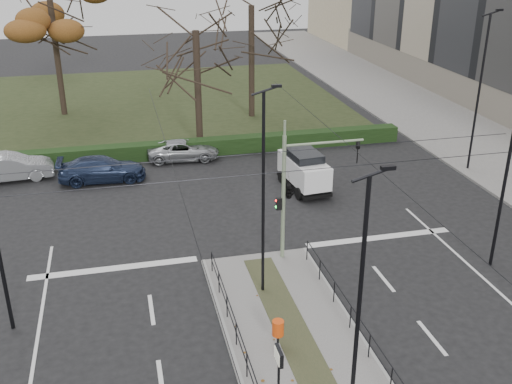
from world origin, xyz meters
TOP-DOWN VIEW (x-y plane):
  - ground at (0.00, 0.00)m, footprint 140.00×140.00m
  - median_island at (0.00, -2.50)m, footprint 4.40×15.00m
  - sidewalk_east at (18.00, 22.00)m, footprint 8.00×90.00m
  - park at (-6.00, 32.00)m, footprint 38.00×26.00m
  - hedge at (-6.00, 18.60)m, footprint 38.00×1.00m
  - median_railing at (0.00, -2.60)m, footprint 4.14×13.24m
  - catenary at (0.00, 1.62)m, footprint 20.00×34.00m
  - traffic_light at (1.42, 4.50)m, footprint 3.71×2.13m
  - litter_bin at (-0.71, -1.38)m, footprint 0.40×0.40m
  - info_panel at (-1.51, -4.29)m, footprint 0.13×0.59m
  - streetlamp_median_near at (0.19, -5.61)m, footprint 0.67×0.14m
  - streetlamp_median_far at (-0.34, 2.12)m, footprint 0.68×0.14m
  - streetlamp_sidewalk at (14.74, 12.17)m, footprint 0.76×0.16m
  - parked_car_second at (-11.49, 16.87)m, footprint 4.82×2.07m
  - parked_car_third at (-6.42, 15.54)m, footprint 4.90×2.11m
  - parked_car_fourth at (-1.50, 17.96)m, footprint 4.52×2.32m
  - white_van at (4.36, 11.76)m, footprint 2.15×4.07m
  - rust_tree at (-9.28, 30.01)m, footprint 8.30×8.30m
  - bare_tree_center at (4.76, 26.18)m, footprint 8.09×8.09m
  - bare_tree_near at (-0.11, 20.42)m, footprint 7.28×7.28m

SIDE VIEW (x-z plane):
  - ground at x=0.00m, z-range 0.00..0.00m
  - park at x=-6.00m, z-range 0.00..0.10m
  - median_island at x=0.00m, z-range 0.00..0.14m
  - sidewalk_east at x=18.00m, z-range 0.00..0.14m
  - hedge at x=-6.00m, z-range 0.00..1.00m
  - parked_car_fourth at x=-1.50m, z-range 0.00..1.22m
  - parked_car_third at x=-6.42m, z-range 0.00..1.41m
  - parked_car_second at x=-11.49m, z-range 0.00..1.54m
  - litter_bin at x=-0.71m, z-range 0.36..1.39m
  - median_railing at x=0.00m, z-range 0.52..1.44m
  - white_van at x=4.36m, z-range 0.05..2.22m
  - info_panel at x=-1.51m, z-range 0.78..3.03m
  - traffic_light at x=1.42m, z-range 0.59..6.05m
  - catenary at x=0.00m, z-range 0.42..6.42m
  - streetlamp_median_near at x=0.19m, z-range 0.21..8.19m
  - streetlamp_median_far at x=-0.34m, z-range 0.21..8.32m
  - streetlamp_sidewalk at x=14.74m, z-range 0.22..9.33m
  - bare_tree_near at x=-0.11m, z-range 2.04..11.84m
  - bare_tree_center at x=4.76m, z-range 2.24..13.08m
  - rust_tree at x=-9.28m, z-range 2.99..14.16m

